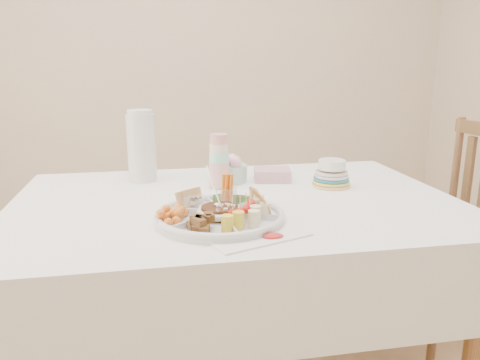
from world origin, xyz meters
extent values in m
cube|color=beige|center=(0.00, 2.00, 1.35)|extent=(4.00, 0.02, 2.70)
cube|color=white|center=(0.00, 0.00, 0.38)|extent=(1.52, 1.02, 0.76)
cube|color=brown|center=(0.92, 0.13, 0.49)|extent=(0.46, 0.46, 0.98)
cylinder|color=silver|center=(-0.09, -0.21, 0.78)|extent=(0.50, 0.50, 0.04)
cylinder|color=black|center=(-0.09, -0.21, 0.79)|extent=(0.15, 0.15, 0.04)
cylinder|color=#B8D7B4|center=(-0.03, 0.17, 0.86)|extent=(0.10, 0.10, 0.21)
cylinder|color=silver|center=(-0.32, 0.33, 0.90)|extent=(0.11, 0.11, 0.29)
cylinder|color=#9AC6B4|center=(0.02, 0.25, 0.81)|extent=(0.16, 0.16, 0.10)
cube|color=#D399A7|center=(0.19, 0.24, 0.78)|extent=(0.16, 0.15, 0.05)
cylinder|color=yellow|center=(0.39, 0.11, 0.80)|extent=(0.15, 0.15, 0.09)
cube|color=white|center=(0.00, -0.38, 0.76)|extent=(0.29, 0.18, 0.01)
camera|label=1|loc=(-0.27, -1.52, 1.22)|focal=35.00mm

